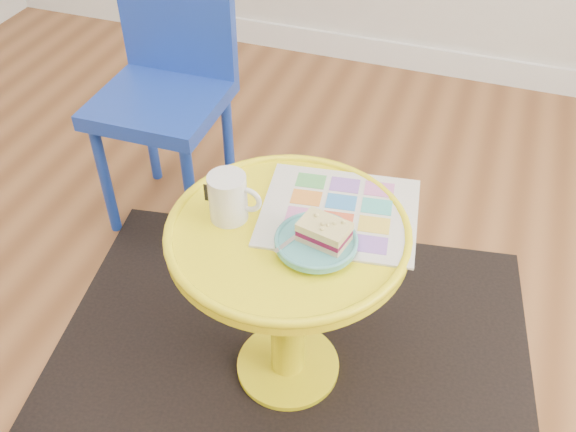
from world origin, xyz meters
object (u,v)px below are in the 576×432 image
(chair, at_px, (168,77))
(newspaper, at_px, (339,212))
(side_table, at_px, (288,275))
(mug, at_px, (229,196))
(plate, at_px, (316,242))

(chair, height_order, newspaper, chair)
(side_table, xyz_separation_m, mug, (-0.14, -0.00, 0.20))
(newspaper, height_order, mug, mug)
(chair, distance_m, newspaper, 0.83)
(chair, bearing_deg, plate, -42.71)
(newspaper, height_order, plate, plate)
(chair, bearing_deg, side_table, -44.39)
(plate, bearing_deg, side_table, 154.84)
(side_table, distance_m, plate, 0.18)
(side_table, distance_m, newspaper, 0.20)
(side_table, relative_size, chair, 0.64)
(newspaper, distance_m, plate, 0.13)
(mug, relative_size, plate, 0.70)
(side_table, distance_m, chair, 0.82)
(chair, distance_m, mug, 0.73)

